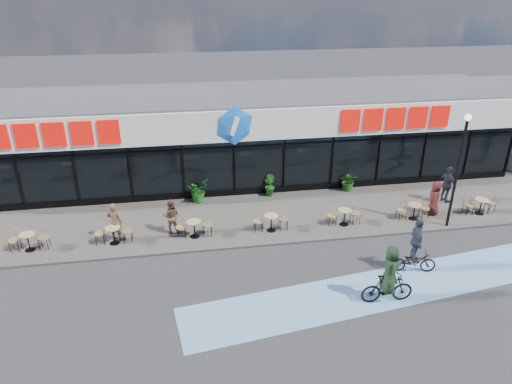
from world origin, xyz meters
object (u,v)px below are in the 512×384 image
Objects in this scene: cyclist_a at (388,280)px; cyclist_b at (415,252)px; lamp_post at (459,162)px; pedestrian_a at (435,198)px; potted_plant_left at (198,190)px; potted_plant_mid at (269,185)px; patron_left at (115,222)px; pedestrian_b at (447,185)px; potted_plant_right at (349,181)px; patron_right at (171,216)px.

cyclist_b is at bearing 41.57° from cyclist_a.
lamp_post reaches higher than pedestrian_a.
cyclist_a reaches higher than potted_plant_left.
patron_left reaches higher than potted_plant_mid.
pedestrian_b is 8.97m from cyclist_a.
pedestrian_a is (14.18, -0.00, -0.02)m from patron_left.
potted_plant_right is 7.24m from cyclist_b.
potted_plant_right is 0.56× the size of pedestrian_b.
patron_right is at bearing -161.67° from potted_plant_right.
potted_plant_mid is at bearing 63.06° from pedestrian_b.
patron_left is 0.77× the size of cyclist_a.
patron_left is at bearing -155.42° from potted_plant_mid.
potted_plant_mid is 0.66× the size of pedestrian_a.
pedestrian_a is (11.90, -0.23, 0.04)m from patron_right.
potted_plant_mid is 0.49× the size of cyclist_b.
pedestrian_a is at bearing 53.35° from cyclist_b.
patron_left is at bearing -66.63° from pedestrian_a.
potted_plant_right is (7.70, 0.04, -0.05)m from potted_plant_left.
pedestrian_b is (11.91, -2.04, 0.35)m from potted_plant_left.
lamp_post is at bearing 43.25° from cyclist_b.
pedestrian_b is at bearing 48.10° from cyclist_a.
pedestrian_a is (2.94, -3.20, 0.30)m from potted_plant_right.
potted_plant_left is 0.53× the size of cyclist_a.
cyclist_b is (-0.06, -7.24, 0.25)m from potted_plant_right.
patron_left reaches higher than potted_plant_right.
patron_left is (-3.54, -3.15, 0.27)m from potted_plant_left.
pedestrian_b is at bearing -14.35° from potted_plant_mid.
lamp_post is 6.92m from cyclist_a.
potted_plant_mid is 8.63m from pedestrian_b.
pedestrian_a is 0.75× the size of cyclist_a.
patron_right is 0.84× the size of pedestrian_b.
potted_plant_right is 8.95m from cyclist_a.
potted_plant_right is (-3.03, 4.33, -2.49)m from lamp_post.
pedestrian_b is (1.27, 1.11, 0.10)m from pedestrian_a.
potted_plant_left is 0.68× the size of patron_left.
lamp_post is 14.48m from patron_left.
cyclist_a is at bearing 168.35° from patron_left.
potted_plant_mid is 0.64× the size of patron_left.
patron_right reaches higher than potted_plant_right.
cyclist_b reaches higher than patron_left.
potted_plant_right is at bearing 0.33° from potted_plant_left.
pedestrian_b reaches higher than patron_left.
cyclist_a reaches higher than potted_plant_right.
lamp_post is 2.33× the size of cyclist_a.
potted_plant_left is at bearing 136.70° from cyclist_b.
potted_plant_mid is at bearing -138.17° from patron_right.
pedestrian_b reaches higher than potted_plant_left.
potted_plant_left is 3.55m from potted_plant_mid.
potted_plant_right is at bearing 89.49° from cyclist_b.
cyclist_a is at bearing 125.50° from pedestrian_b.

